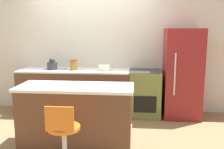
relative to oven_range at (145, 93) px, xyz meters
name	(u,v)px	position (x,y,z in m)	size (l,w,h in m)	color
ground_plane	(88,119)	(-1.07, -0.32, -0.45)	(14.00, 14.00, 0.00)	#8E704C
wall_back	(93,48)	(-1.07, 0.33, 0.85)	(8.00, 0.06, 2.60)	beige
back_counter	(75,92)	(-1.40, 0.00, 0.00)	(2.18, 0.61, 0.90)	brown
kitchen_island	(76,116)	(-1.03, -1.39, 0.00)	(1.64, 0.65, 0.89)	brown
oven_range	(145,93)	(0.00, 0.00, 0.00)	(0.59, 0.62, 0.90)	olive
refrigerator	(182,74)	(0.70, -0.01, 0.40)	(0.68, 0.65, 1.69)	maroon
stool_chair	(64,138)	(-1.03, -2.05, -0.05)	(0.39, 0.39, 0.83)	#B7B7BC
kettle	(52,65)	(-1.82, -0.03, 0.54)	(0.20, 0.20, 0.23)	#333338
mixing_bowl	(104,68)	(-0.79, -0.03, 0.50)	(0.22, 0.22, 0.10)	beige
canister_jar	(74,65)	(-1.39, -0.03, 0.55)	(0.14, 0.14, 0.20)	#9E6623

